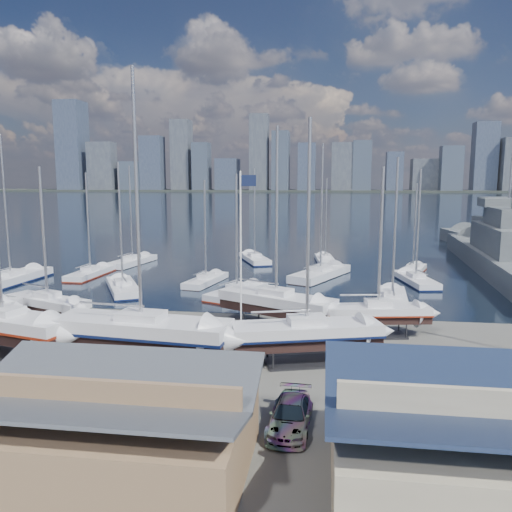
# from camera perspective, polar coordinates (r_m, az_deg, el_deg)

# --- Properties ---
(ground) EXTENTS (1400.00, 1400.00, 0.00)m
(ground) POSITION_cam_1_polar(r_m,az_deg,el_deg) (37.90, -6.37, -10.42)
(ground) COLOR #605E59
(ground) RESTS_ON ground
(water) EXTENTS (1400.00, 600.00, 0.40)m
(water) POSITION_cam_1_polar(r_m,az_deg,el_deg) (345.04, 6.59, 6.40)
(water) COLOR #182339
(water) RESTS_ON ground
(far_shore) EXTENTS (1400.00, 80.00, 2.20)m
(far_shore) POSITION_cam_1_polar(r_m,az_deg,el_deg) (604.86, 7.26, 7.39)
(far_shore) COLOR #2D332D
(far_shore) RESTS_ON ground
(skyline) EXTENTS (639.14, 43.80, 107.69)m
(skyline) POSITION_cam_1_polar(r_m,az_deg,el_deg) (599.29, 6.56, 11.03)
(skyline) COLOR #475166
(skyline) RESTS_ON far_shore
(shed_grey) EXTENTS (12.60, 8.40, 4.17)m
(shed_grey) POSITION_cam_1_polar(r_m,az_deg,el_deg) (23.12, -16.84, -17.83)
(shed_grey) COLOR #8C6B4C
(shed_grey) RESTS_ON ground
(shed_blue) EXTENTS (13.65, 9.45, 4.71)m
(shed_blue) POSITION_cam_1_polar(r_m,az_deg,el_deg) (22.23, 26.72, -18.74)
(shed_blue) COLOR #BFB293
(shed_blue) RESTS_ON ground
(sailboat_cradle_1) EXTENTS (11.59, 5.73, 17.89)m
(sailboat_cradle_1) POSITION_cam_1_polar(r_m,az_deg,el_deg) (40.09, -26.92, -7.02)
(sailboat_cradle_1) COLOR #2D2D33
(sailboat_cradle_1) RESTS_ON ground
(sailboat_cradle_2) EXTENTS (8.42, 5.03, 13.49)m
(sailboat_cradle_2) POSITION_cam_1_polar(r_m,az_deg,el_deg) (46.30, -22.70, -5.03)
(sailboat_cradle_2) COLOR #2D2D33
(sailboat_cradle_2) RESTS_ON ground
(sailboat_cradle_3) EXTENTS (12.47, 4.61, 19.42)m
(sailboat_cradle_3) POSITION_cam_1_polar(r_m,az_deg,el_deg) (34.79, -12.95, -8.44)
(sailboat_cradle_3) COLOR #2D2D33
(sailboat_cradle_3) RESTS_ON ground
(sailboat_cradle_4) EXTENTS (10.48, 7.19, 16.72)m
(sailboat_cradle_4) POSITION_cam_1_polar(r_m,az_deg,el_deg) (42.42, 2.32, -5.34)
(sailboat_cradle_4) COLOR #2D2D33
(sailboat_cradle_4) RESTS_ON ground
(sailboat_cradle_5) EXTENTS (10.50, 5.56, 16.32)m
(sailboat_cradle_5) POSITION_cam_1_polar(r_m,az_deg,el_deg) (34.29, 5.82, -8.80)
(sailboat_cradle_5) COLOR #2D2D33
(sailboat_cradle_5) RESTS_ON ground
(sailboat_cradle_6) EXTENTS (8.45, 3.67, 13.42)m
(sailboat_cradle_6) POSITION_cam_1_polar(r_m,az_deg,el_deg) (41.06, 13.77, -6.31)
(sailboat_cradle_6) COLOR #2D2D33
(sailboat_cradle_6) RESTS_ON ground
(sailboat_moored_0) EXTENTS (4.06, 12.58, 18.58)m
(sailboat_moored_0) POSITION_cam_1_polar(r_m,az_deg,el_deg) (67.18, -26.21, -2.62)
(sailboat_moored_0) COLOR black
(sailboat_moored_0) RESTS_ON water
(sailboat_moored_1) EXTENTS (2.89, 9.44, 14.01)m
(sailboat_moored_1) POSITION_cam_1_polar(r_m,az_deg,el_deg) (68.28, -18.38, -2.01)
(sailboat_moored_1) COLOR black
(sailboat_moored_1) RESTS_ON water
(sailboat_moored_2) EXTENTS (4.33, 10.36, 15.17)m
(sailboat_moored_2) POSITION_cam_1_polar(r_m,az_deg,el_deg) (76.25, -13.93, -0.75)
(sailboat_moored_2) COLOR black
(sailboat_moored_2) RESTS_ON water
(sailboat_moored_3) EXTENTS (7.37, 10.16, 15.04)m
(sailboat_moored_3) POSITION_cam_1_polar(r_m,az_deg,el_deg) (58.02, -14.96, -3.67)
(sailboat_moored_3) COLOR black
(sailboat_moored_3) RESTS_ON water
(sailboat_moored_4) EXTENTS (3.97, 8.91, 13.01)m
(sailboat_moored_4) POSITION_cam_1_polar(r_m,az_deg,el_deg) (60.58, -5.74, -2.90)
(sailboat_moored_4) COLOR black
(sailboat_moored_4) RESTS_ON water
(sailboat_moored_5) EXTENTS (6.37, 10.26, 14.87)m
(sailboat_moored_5) POSITION_cam_1_polar(r_m,az_deg,el_deg) (76.72, -0.16, -0.45)
(sailboat_moored_5) COLOR black
(sailboat_moored_5) RESTS_ON water
(sailboat_moored_6) EXTENTS (6.04, 9.40, 13.67)m
(sailboat_moored_6) POSITION_cam_1_polar(r_m,az_deg,el_deg) (54.19, -2.18, -4.24)
(sailboat_moored_6) COLOR black
(sailboat_moored_6) RESTS_ON water
(sailboat_moored_7) EXTENTS (7.99, 12.01, 17.71)m
(sailboat_moored_7) POSITION_cam_1_polar(r_m,az_deg,el_deg) (64.34, 7.36, -2.25)
(sailboat_moored_7) COLOR black
(sailboat_moored_7) RESTS_ON water
(sailboat_moored_8) EXTENTS (3.46, 9.14, 13.34)m
(sailboat_moored_8) POSITION_cam_1_polar(r_m,az_deg,el_deg) (76.45, 7.89, -0.56)
(sailboat_moored_8) COLOR black
(sailboat_moored_8) RESTS_ON water
(sailboat_moored_9) EXTENTS (3.74, 10.33, 15.27)m
(sailboat_moored_9) POSITION_cam_1_polar(r_m,az_deg,el_deg) (52.05, 15.29, -5.06)
(sailboat_moored_9) COLOR black
(sailboat_moored_9) RESTS_ON water
(sailboat_moored_10) EXTENTS (4.43, 9.94, 14.36)m
(sailboat_moored_10) POSITION_cam_1_polar(r_m,az_deg,el_deg) (63.37, 17.77, -2.77)
(sailboat_moored_10) COLOR black
(sailboat_moored_10) RESTS_ON water
(sailboat_moored_11) EXTENTS (5.01, 8.73, 12.60)m
(sailboat_moored_11) POSITION_cam_1_polar(r_m,az_deg,el_deg) (70.43, 17.50, -1.66)
(sailboat_moored_11) COLOR black
(sailboat_moored_11) RESTS_ON water
(naval_ship_east) EXTENTS (12.12, 51.37, 18.58)m
(naval_ship_east) POSITION_cam_1_polar(r_m,az_deg,el_deg) (75.39, 26.83, -0.49)
(naval_ship_east) COLOR #596063
(naval_ship_east) RESTS_ON water
(naval_ship_west) EXTENTS (12.10, 45.38, 18.04)m
(naval_ship_west) POSITION_cam_1_polar(r_m,az_deg,el_deg) (94.09, 26.61, 1.14)
(naval_ship_west) COLOR #596063
(naval_ship_west) RESTS_ON water
(car_b) EXTENTS (5.01, 2.90, 1.56)m
(car_b) POSITION_cam_1_polar(r_m,az_deg,el_deg) (28.95, -11.63, -15.05)
(car_b) COLOR gray
(car_b) RESTS_ON ground
(car_c) EXTENTS (3.98, 5.35, 1.35)m
(car_c) POSITION_cam_1_polar(r_m,az_deg,el_deg) (28.16, -3.52, -15.81)
(car_c) COLOR gray
(car_c) RESTS_ON ground
(car_d) EXTENTS (2.26, 5.02, 1.43)m
(car_d) POSITION_cam_1_polar(r_m,az_deg,el_deg) (26.19, 3.95, -17.68)
(car_d) COLOR gray
(car_d) RESTS_ON ground
(flagpole) EXTENTS (1.14, 0.12, 12.98)m
(flagpole) POSITION_cam_1_polar(r_m,az_deg,el_deg) (34.70, -1.60, 0.68)
(flagpole) COLOR white
(flagpole) RESTS_ON ground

